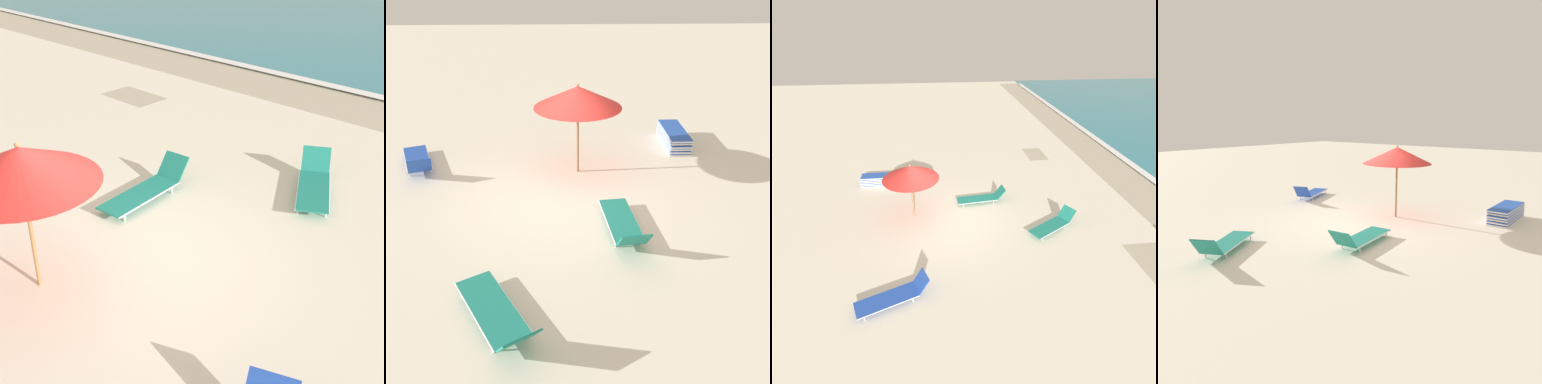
% 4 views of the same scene
% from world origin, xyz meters
% --- Properties ---
extents(ground_plane, '(60.00, 60.00, 0.16)m').
position_xyz_m(ground_plane, '(0.00, 0.01, -0.08)').
color(ground_plane, silver).
extents(beach_umbrella, '(2.18, 2.18, 2.33)m').
position_xyz_m(beach_umbrella, '(-0.46, -1.16, 1.99)').
color(beach_umbrella, '#9E7547').
rests_on(beach_umbrella, ground_plane).
extents(lounger_stack, '(0.64, 1.90, 0.49)m').
position_xyz_m(lounger_stack, '(-3.40, -2.90, 0.25)').
color(lounger_stack, blue).
rests_on(lounger_stack, ground_plane).
extents(sun_lounger_under_umbrella, '(1.32, 2.17, 0.62)m').
position_xyz_m(sun_lounger_under_umbrella, '(3.80, -1.56, 0.22)').
color(sun_lounger_under_umbrella, blue).
rests_on(sun_lounger_under_umbrella, ground_plane).
extents(sun_lounger_beside_umbrella, '(0.83, 2.14, 0.61)m').
position_xyz_m(sun_lounger_beside_umbrella, '(-1.29, 1.77, 0.22)').
color(sun_lounger_beside_umbrella, '#1E8475').
rests_on(sun_lounger_beside_umbrella, ground_plane).
extents(sun_lounger_near_water_left, '(1.55, 2.07, 0.61)m').
position_xyz_m(sun_lounger_near_water_left, '(0.95, 4.18, 0.22)').
color(sun_lounger_near_water_left, '#1E8475').
rests_on(sun_lounger_near_water_left, ground_plane).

